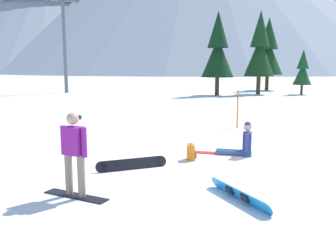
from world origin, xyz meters
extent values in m
plane|color=white|center=(0.00, 0.00, 0.00)|extent=(800.00, 800.00, 0.00)
cube|color=black|center=(-3.96, -0.42, 0.01)|extent=(1.29, 1.15, 0.02)
cylinder|color=gray|center=(-4.08, -0.31, 0.44)|extent=(0.15, 0.15, 0.84)
cylinder|color=gray|center=(-3.83, -0.52, 0.44)|extent=(0.15, 0.15, 0.84)
cube|color=#8C1E8C|center=(-3.96, -0.42, 1.14)|extent=(0.46, 0.44, 0.56)
cylinder|color=#8C1E8C|center=(-4.15, -0.25, 1.13)|extent=(0.11, 0.11, 0.58)
cylinder|color=#8C1E8C|center=(-3.76, -0.58, 1.13)|extent=(0.11, 0.11, 0.58)
sphere|color=tan|center=(-3.96, -0.42, 1.58)|extent=(0.24, 0.24, 0.24)
cube|color=black|center=(-3.87, -0.31, 1.59)|extent=(0.16, 0.14, 0.08)
cube|color=#335184|center=(0.89, 1.97, 0.05)|extent=(0.42, 0.45, 0.10)
cylinder|color=#335184|center=(0.40, 2.12, 0.07)|extent=(0.77, 0.50, 0.14)
cylinder|color=#335184|center=(0.50, 2.30, 0.07)|extent=(0.77, 0.50, 0.14)
cube|color=red|center=(0.10, 2.40, 0.01)|extent=(1.46, 0.96, 0.02)
cube|color=navy|center=(0.89, 1.97, 0.40)|extent=(0.40, 0.47, 0.59)
cylinder|color=navy|center=(0.77, 1.74, 0.43)|extent=(0.11, 0.11, 0.52)
cylinder|color=navy|center=(1.02, 2.20, 0.43)|extent=(0.11, 0.11, 0.52)
sphere|color=tan|center=(0.89, 1.97, 0.85)|extent=(0.24, 0.24, 0.24)
sphere|color=navy|center=(0.89, 1.97, 0.90)|extent=(0.20, 0.20, 0.20)
cube|color=#1E8CD8|center=(-0.87, -1.39, 0.12)|extent=(0.48, 1.63, 0.25)
cylinder|color=#1E8CD8|center=(-1.04, -0.59, 0.12)|extent=(0.20, 0.29, 0.25)
cylinder|color=#1E8CD8|center=(-0.70, -2.19, 0.12)|extent=(0.20, 0.29, 0.25)
cube|color=black|center=(-0.96, -1.15, 0.15)|extent=(0.17, 0.22, 0.16)
cube|color=black|center=(-0.86, -1.63, 0.15)|extent=(0.17, 0.22, 0.16)
cube|color=black|center=(-2.59, 1.31, 0.13)|extent=(1.58, 0.39, 0.27)
cylinder|color=black|center=(-1.81, 1.42, 0.13)|extent=(0.31, 0.20, 0.27)
cylinder|color=black|center=(-3.36, 1.19, 0.13)|extent=(0.31, 0.20, 0.27)
cube|color=black|center=(-2.36, 1.38, 0.16)|extent=(0.22, 0.16, 0.16)
cube|color=black|center=(-2.83, 1.31, 0.16)|extent=(0.22, 0.16, 0.16)
cube|color=orange|center=(-0.86, 1.87, 0.22)|extent=(0.26, 0.36, 0.44)
cube|color=#A85613|center=(-0.73, 1.84, 0.15)|extent=(0.11, 0.23, 0.20)
cylinder|color=black|center=(-0.86, 1.87, 0.46)|extent=(0.05, 0.12, 0.02)
cylinder|color=orange|center=(2.62, 6.56, 0.81)|extent=(0.06, 0.06, 1.62)
cylinder|color=#472D19|center=(8.33, 23.91, 0.83)|extent=(0.38, 0.38, 1.66)
cone|color=black|center=(8.33, 23.91, 3.42)|extent=(2.91, 2.91, 3.52)
cone|color=black|center=(8.33, 23.91, 5.89)|extent=(1.89, 1.89, 3.23)
cylinder|color=#472D19|center=(16.46, 23.01, 0.46)|extent=(0.21, 0.21, 0.93)
cone|color=#194723|center=(16.46, 23.01, 1.92)|extent=(1.70, 1.70, 1.98)
cone|color=#194723|center=(16.46, 23.01, 3.30)|extent=(1.11, 1.11, 1.81)
cylinder|color=#472D19|center=(16.36, 29.53, 0.87)|extent=(0.40, 0.40, 1.74)
cone|color=#143819|center=(16.36, 29.53, 3.59)|extent=(3.26, 3.26, 3.71)
cone|color=#143819|center=(16.36, 29.53, 6.19)|extent=(2.12, 2.12, 3.40)
cylinder|color=#472D19|center=(12.63, 24.25, 0.86)|extent=(0.39, 0.39, 1.71)
cone|color=#143819|center=(12.63, 24.25, 3.53)|extent=(2.80, 2.80, 3.64)
cone|color=#143819|center=(12.63, 24.25, 6.08)|extent=(1.82, 1.82, 3.34)
cylinder|color=#595B60|center=(-5.18, 30.74, 4.45)|extent=(0.36, 0.36, 8.90)
cube|color=#595B60|center=(-5.18, 30.74, 9.05)|extent=(3.29, 0.24, 0.30)
cylinder|color=black|center=(-3.87, 30.74, 9.05)|extent=(0.44, 0.10, 0.44)
cone|color=#8C93A3|center=(-16.94, 186.74, 25.86)|extent=(124.57, 124.57, 51.73)
camera|label=1|loc=(-3.78, -7.68, 2.57)|focal=39.15mm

